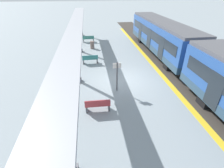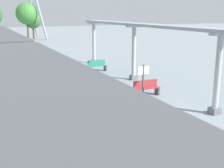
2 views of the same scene
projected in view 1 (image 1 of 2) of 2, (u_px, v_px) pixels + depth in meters
The scene contains 14 objects.
ground_plane at pixel (121, 80), 13.76m from camera, with size 176.00×176.00×0.00m, color gray.
tactile_edge_strip at pixel (163, 77), 14.19m from camera, with size 0.42×38.13×0.01m, color gold.
trackbed at pixel (184, 76), 14.40m from camera, with size 3.20×50.13×0.01m, color #38332D.
train_near_carriage at pixel (161, 36), 18.49m from camera, with size 2.65×13.63×3.48m.
canopy_pillar_nearest at pixel (81, 23), 25.38m from camera, with size 1.10×0.44×3.69m.
canopy_pillar_second at pixel (79, 35), 18.76m from camera, with size 1.10×0.44×3.69m.
canopy_pillar_third at pixel (76, 59), 12.62m from camera, with size 1.10×0.44×3.69m.
canopy_pillar_fourth at pixel (67, 140), 5.96m from camera, with size 1.10×0.44×3.69m.
canopy_beam at pixel (73, 34), 11.50m from camera, with size 1.20×30.92×0.16m, color #A8AAB2.
bench_near_end at pixel (98, 105), 10.09m from camera, with size 1.51×0.46×0.86m.
bench_far_end at pixel (88, 39), 22.84m from camera, with size 1.51×0.49×0.86m.
bench_extra_slot at pixel (90, 59), 16.46m from camera, with size 1.51×0.49×0.86m.
trash_bin at pixel (92, 45), 20.47m from camera, with size 0.48×0.48×0.90m, color #76625A.
platform_info_sign at pixel (117, 74), 11.70m from camera, with size 0.56×0.10×2.20m.
Camera 1 is at (2.38, 11.88, 6.56)m, focal length 27.28 mm.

